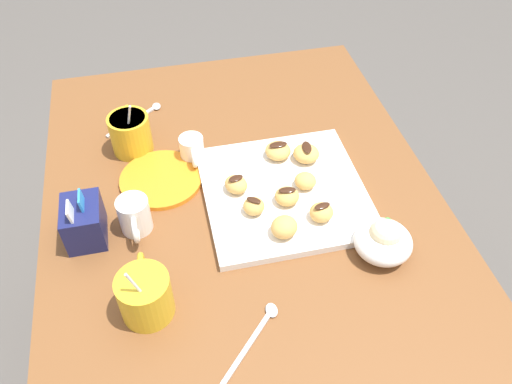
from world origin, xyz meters
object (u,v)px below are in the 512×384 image
at_px(saucer_orange_left, 161,179).
at_px(beignet_0, 254,206).
at_px(pastry_plate_square, 284,191).
at_px(beignet_5, 305,179).
at_px(dining_table, 245,241).
at_px(beignet_3, 306,154).
at_px(cream_pitcher_white, 134,214).
at_px(beignet_2, 321,212).
at_px(ice_cream_bowl, 383,240).
at_px(beignet_4, 278,151).
at_px(sugar_caddy, 84,222).
at_px(chocolate_sauce_pitcher, 192,148).
at_px(beignet_1, 236,184).
at_px(beignet_7, 284,227).
at_px(beignet_6, 287,196).
at_px(coffee_mug_mustard_left, 145,294).
at_px(coffee_mug_mustard_right, 130,132).

xyz_separation_m(saucer_orange_left, beignet_0, (-0.14, -0.17, 0.03)).
bearing_deg(pastry_plate_square, beignet_5, -90.00).
height_order(dining_table, beignet_3, beignet_3).
bearing_deg(beignet_5, cream_pitcher_white, 94.72).
bearing_deg(beignet_2, beignet_3, -6.64).
height_order(dining_table, beignet_0, beignet_0).
bearing_deg(beignet_0, beignet_5, -66.92).
height_order(dining_table, ice_cream_bowl, ice_cream_bowl).
bearing_deg(beignet_4, saucer_orange_left, 90.92).
relative_size(saucer_orange_left, beignet_0, 4.13).
relative_size(pastry_plate_square, saucer_orange_left, 1.86).
distance_m(dining_table, beignet_2, 0.22).
height_order(sugar_caddy, ice_cream_bowl, sugar_caddy).
xyz_separation_m(chocolate_sauce_pitcher, saucer_orange_left, (-0.06, 0.07, -0.03)).
relative_size(pastry_plate_square, beignet_4, 5.80).
height_order(beignet_0, beignet_5, same).
bearing_deg(beignet_5, sugar_caddy, 93.63).
distance_m(beignet_3, beignet_4, 0.06).
bearing_deg(beignet_1, beignet_2, -127.23).
bearing_deg(beignet_7, cream_pitcher_white, 72.00).
bearing_deg(chocolate_sauce_pitcher, dining_table, -151.39).
bearing_deg(beignet_6, pastry_plate_square, -6.86).
relative_size(coffee_mug_mustard_left, beignet_5, 2.99).
height_order(cream_pitcher_white, beignet_5, cream_pitcher_white).
distance_m(saucer_orange_left, beignet_1, 0.17).
bearing_deg(beignet_5, beignet_7, 147.50).
xyz_separation_m(pastry_plate_square, beignet_4, (0.10, -0.01, 0.02)).
relative_size(cream_pitcher_white, beignet_3, 1.90).
bearing_deg(saucer_orange_left, beignet_7, -134.55).
distance_m(coffee_mug_mustard_right, beignet_2, 0.45).
height_order(pastry_plate_square, beignet_2, beignet_2).
xyz_separation_m(sugar_caddy, saucer_orange_left, (0.12, -0.15, -0.04)).
bearing_deg(cream_pitcher_white, pastry_plate_square, -84.60).
xyz_separation_m(dining_table, beignet_0, (-0.04, -0.01, 0.16)).
bearing_deg(beignet_0, beignet_1, 18.71).
relative_size(dining_table, ice_cream_bowl, 10.00).
bearing_deg(beignet_3, beignet_0, 130.98).
xyz_separation_m(beignet_2, beignet_4, (0.19, 0.04, -0.00)).
bearing_deg(coffee_mug_mustard_left, beignet_6, -58.60).
relative_size(dining_table, sugar_caddy, 9.96).
height_order(cream_pitcher_white, ice_cream_bowl, ice_cream_bowl).
distance_m(coffee_mug_mustard_left, chocolate_sauce_pitcher, 0.38).
relative_size(beignet_2, beignet_5, 1.04).
bearing_deg(beignet_1, saucer_orange_left, 62.22).
bearing_deg(beignet_7, beignet_5, -32.50).
xyz_separation_m(dining_table, chocolate_sauce_pitcher, (0.15, 0.08, 0.16)).
bearing_deg(sugar_caddy, beignet_4, -72.89).
relative_size(coffee_mug_mustard_left, coffee_mug_mustard_right, 0.97).
bearing_deg(beignet_6, beignet_4, -6.88).
bearing_deg(dining_table, ice_cream_bowl, -129.29).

